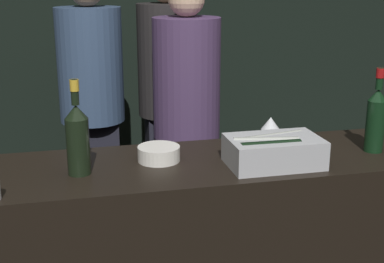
# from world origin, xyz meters

# --- Properties ---
(wall_back_chalkboard) EXTENTS (6.40, 0.06, 2.80)m
(wall_back_chalkboard) POSITION_xyz_m (0.00, 2.63, 1.40)
(wall_back_chalkboard) COLOR black
(wall_back_chalkboard) RESTS_ON ground_plane
(ice_bin_with_bottles) EXTENTS (0.37, 0.23, 0.12)m
(ice_bin_with_bottles) POSITION_xyz_m (0.30, 0.17, 1.03)
(ice_bin_with_bottles) COLOR #B7BABF
(ice_bin_with_bottles) RESTS_ON bar_counter
(bowl_white) EXTENTS (0.17, 0.17, 0.06)m
(bowl_white) POSITION_xyz_m (-0.14, 0.32, 1.00)
(bowl_white) COLOR silver
(bowl_white) RESTS_ON bar_counter
(wine_glass) EXTENTS (0.09, 0.09, 0.13)m
(wine_glass) POSITION_xyz_m (0.39, 0.43, 1.06)
(wine_glass) COLOR silver
(wine_glass) RESTS_ON bar_counter
(champagne_bottle) EXTENTS (0.09, 0.09, 0.37)m
(champagne_bottle) POSITION_xyz_m (-0.46, 0.25, 1.11)
(champagne_bottle) COLOR black
(champagne_bottle) RESTS_ON bar_counter
(red_wine_bottle_burgundy) EXTENTS (0.08, 0.08, 0.36)m
(red_wine_bottle_burgundy) POSITION_xyz_m (0.79, 0.24, 1.11)
(red_wine_bottle_burgundy) COLOR black
(red_wine_bottle_burgundy) RESTS_ON bar_counter
(person_in_hoodie) EXTENTS (0.40, 0.40, 1.68)m
(person_in_hoodie) POSITION_xyz_m (0.20, 1.28, 0.93)
(person_in_hoodie) COLOR black
(person_in_hoodie) RESTS_ON ground_plane
(person_blond_tee) EXTENTS (0.39, 0.39, 1.74)m
(person_blond_tee) POSITION_xyz_m (0.16, 1.71, 0.96)
(person_blond_tee) COLOR black
(person_blond_tee) RESTS_ON ground_plane
(person_grey_polo) EXTENTS (0.41, 0.41, 1.72)m
(person_grey_polo) POSITION_xyz_m (-0.34, 1.70, 0.95)
(person_grey_polo) COLOR black
(person_grey_polo) RESTS_ON ground_plane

